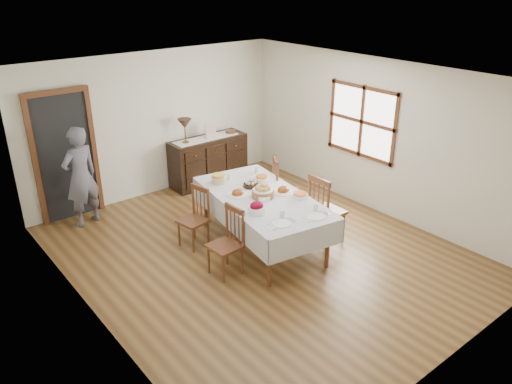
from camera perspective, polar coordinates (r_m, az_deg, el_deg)
ground at (r=7.50m, az=0.48°, el=-6.89°), size 6.00×6.00×0.00m
room_shell at (r=7.04m, az=-2.58°, el=5.68°), size 5.02×6.02×2.65m
dining_table at (r=7.37m, az=0.69°, el=-1.16°), size 1.57×2.53×0.81m
chair_left_near at (r=6.81m, az=-3.26°, el=-5.63°), size 0.42×0.42×0.96m
chair_left_far at (r=7.55m, az=-6.96°, el=-2.80°), size 0.45×0.45×0.92m
chair_right_near at (r=7.61m, az=7.85°, el=-1.91°), size 0.46×0.46×1.10m
chair_right_far at (r=8.19m, az=3.23°, el=0.23°), size 0.63×0.63×1.09m
sideboard at (r=9.78m, az=-5.45°, el=3.62°), size 1.54×0.56×0.92m
person at (r=8.44m, az=-19.45°, el=2.00°), size 0.62×0.48×1.77m
bread_basket at (r=7.27m, az=0.79°, el=-0.04°), size 0.33×0.33×0.18m
egg_basket at (r=7.64m, az=-0.61°, el=0.87°), size 0.24×0.24×0.10m
ham_platter_a at (r=7.36m, az=-2.10°, el=-0.15°), size 0.31×0.31×0.11m
ham_platter_b at (r=7.46m, az=3.14°, el=0.19°), size 0.34×0.34×0.11m
beet_bowl at (r=6.80m, az=0.08°, el=-1.84°), size 0.24×0.24×0.17m
carrot_bowl at (r=7.85m, az=0.66°, el=1.56°), size 0.24×0.24×0.09m
pineapple_bowl at (r=7.78m, az=-4.28°, el=1.51°), size 0.23×0.23×0.14m
casserole_dish at (r=7.31m, az=5.05°, el=-0.36°), size 0.24×0.24×0.07m
butter_dish at (r=7.15m, az=0.95°, el=-0.83°), size 0.15×0.11×0.07m
setting_left at (r=6.60m, az=2.91°, el=-3.25°), size 0.44×0.31×0.10m
setting_right at (r=6.82m, az=6.79°, el=-2.44°), size 0.44×0.31×0.10m
glass_far_a at (r=7.90m, az=-3.09°, el=1.74°), size 0.06×0.06×0.10m
glass_far_b at (r=8.17m, az=0.10°, el=2.57°), size 0.07×0.07×0.11m
runner at (r=9.59m, az=-5.71°, el=6.13°), size 1.30×0.35×0.01m
table_lamp at (r=9.28m, az=-8.16°, el=7.65°), size 0.26×0.26×0.46m
picture_frame at (r=9.56m, az=-5.21°, el=6.94°), size 0.22×0.08×0.28m
deco_bowl at (r=9.88m, az=-2.93°, el=6.90°), size 0.20×0.20×0.06m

